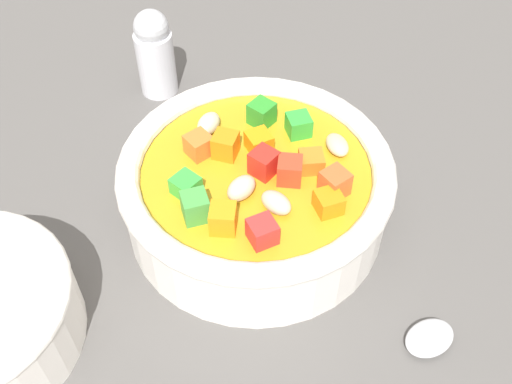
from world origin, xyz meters
The scene contains 3 objects.
ground_plane centered at (0.00, 0.00, -1.00)cm, with size 140.00×140.00×2.00cm, color #565451.
soup_bowl_main centered at (0.02, 0.01, 3.35)cm, with size 19.26×19.26×7.10cm.
pepper_shaker centered at (-10.78, -13.88, 4.00)cm, with size 3.33×3.33×8.09cm.
Camera 1 is at (26.61, 10.77, 35.29)cm, focal length 42.41 mm.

